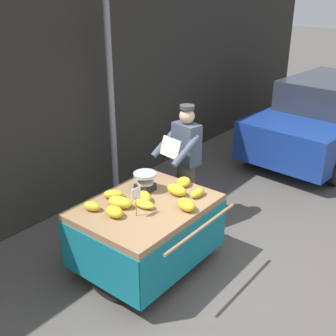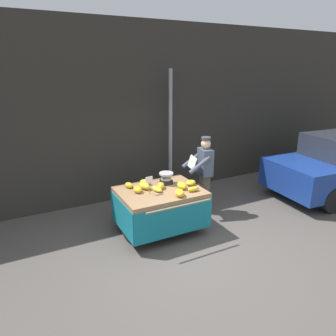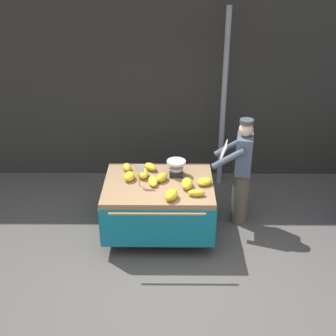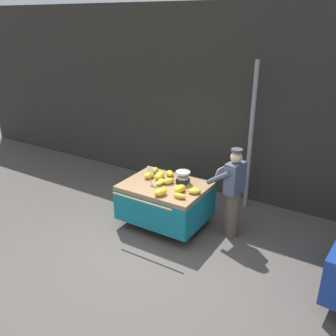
{
  "view_description": "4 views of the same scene",
  "coord_description": "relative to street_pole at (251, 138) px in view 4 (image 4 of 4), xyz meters",
  "views": [
    {
      "loc": [
        -3.32,
        -1.82,
        3.22
      ],
      "look_at": [
        0.16,
        0.94,
        1.25
      ],
      "focal_mm": 45.15,
      "sensor_mm": 36.0,
      "label": 1
    },
    {
      "loc": [
        -2.54,
        -3.94,
        3.1
      ],
      "look_at": [
        0.08,
        1.13,
        1.25
      ],
      "focal_mm": 33.32,
      "sensor_mm": 36.0,
      "label": 2
    },
    {
      "loc": [
        0.03,
        -4.48,
        4.02
      ],
      "look_at": [
        -0.0,
        0.89,
        1.19
      ],
      "focal_mm": 47.33,
      "sensor_mm": 36.0,
      "label": 3
    },
    {
      "loc": [
        3.21,
        -4.29,
        3.79
      ],
      "look_at": [
        -0.05,
        0.98,
        1.25
      ],
      "focal_mm": 39.06,
      "sensor_mm": 36.0,
      "label": 4
    }
  ],
  "objects": [
    {
      "name": "ground_plane",
      "position": [
        -0.92,
        -2.61,
        -1.54
      ],
      "size": [
        60.0,
        60.0,
        0.0
      ],
      "primitive_type": "plane",
      "color": "#514C47"
    },
    {
      "name": "back_wall",
      "position": [
        -0.92,
        0.44,
        0.53
      ],
      "size": [
        16.0,
        0.24,
        4.13
      ],
      "primitive_type": "cube",
      "color": "#2D2B26",
      "rests_on": "ground"
    },
    {
      "name": "street_pole",
      "position": [
        0.0,
        0.0,
        0.0
      ],
      "size": [
        0.09,
        0.09,
        3.08
      ],
      "primitive_type": "cylinder",
      "color": "gray",
      "rests_on": "ground"
    },
    {
      "name": "banana_cart",
      "position": [
        -1.06,
        -1.58,
        -0.89
      ],
      "size": [
        1.59,
        1.41,
        0.88
      ],
      "color": "#93704C",
      "rests_on": "ground"
    },
    {
      "name": "weighing_scale",
      "position": [
        -0.8,
        -1.35,
        -0.54
      ],
      "size": [
        0.28,
        0.28,
        0.24
      ],
      "color": "black",
      "rests_on": "banana_cart"
    },
    {
      "name": "price_sign",
      "position": [
        -1.32,
        -1.68,
        -0.41
      ],
      "size": [
        0.14,
        0.01,
        0.34
      ],
      "color": "#997A51",
      "rests_on": "banana_cart"
    },
    {
      "name": "banana_bunch_0",
      "position": [
        -0.88,
        -2.02,
        -0.6
      ],
      "size": [
        0.24,
        0.3,
        0.13
      ],
      "primitive_type": "ellipsoid",
      "rotation": [
        0.0,
        0.0,
        2.82
      ],
      "color": "gold",
      "rests_on": "banana_cart"
    },
    {
      "name": "banana_bunch_1",
      "position": [
        -0.65,
        -1.72,
        -0.6
      ],
      "size": [
        0.18,
        0.28,
        0.13
      ],
      "primitive_type": "ellipsoid",
      "rotation": [
        0.0,
        0.0,
        3.06
      ],
      "color": "gold",
      "rests_on": "banana_cart"
    },
    {
      "name": "banana_bunch_2",
      "position": [
        -1.48,
        -1.5,
        -0.6
      ],
      "size": [
        0.19,
        0.25,
        0.12
      ],
      "primitive_type": "ellipsoid",
      "rotation": [
        0.0,
        0.0,
        2.98
      ],
      "color": "gold",
      "rests_on": "banana_cart"
    },
    {
      "name": "banana_bunch_3",
      "position": [
        -1.3,
        -1.4,
        -0.6
      ],
      "size": [
        0.22,
        0.32,
        0.13
      ],
      "primitive_type": "ellipsoid",
      "rotation": [
        0.0,
        0.0,
        0.22
      ],
      "color": "yellow",
      "rests_on": "banana_cart"
    },
    {
      "name": "banana_bunch_4",
      "position": [
        -0.53,
        -1.94,
        -0.62
      ],
      "size": [
        0.24,
        0.12,
        0.09
      ],
      "primitive_type": "ellipsoid",
      "rotation": [
        0.0,
        0.0,
        1.56
      ],
      "color": "gold",
      "rests_on": "banana_cart"
    },
    {
      "name": "banana_bunch_5",
      "position": [
        -1.19,
        -1.19,
        -0.61
      ],
      "size": [
        0.25,
        0.27,
        0.11
      ],
      "primitive_type": "ellipsoid",
      "rotation": [
        0.0,
        0.0,
        0.7
      ],
      "color": "gold",
      "rests_on": "banana_cart"
    },
    {
      "name": "banana_bunch_6",
      "position": [
        -0.4,
        -1.63,
        -0.61
      ],
      "size": [
        0.28,
        0.25,
        0.1
      ],
      "primitive_type": "ellipsoid",
      "rotation": [
        0.0,
        0.0,
        2.02
      ],
      "color": "gold",
      "rests_on": "banana_cart"
    },
    {
      "name": "banana_bunch_7",
      "position": [
        -1.01,
        -1.53,
        -0.6
      ],
      "size": [
        0.22,
        0.26,
        0.12
      ],
      "primitive_type": "ellipsoid",
      "rotation": [
        0.0,
        0.0,
        2.66
      ],
      "color": "gold",
      "rests_on": "banana_cart"
    },
    {
      "name": "banana_bunch_8",
      "position": [
        -1.13,
        -1.62,
        -0.62
      ],
      "size": [
        0.16,
        0.28,
        0.09
      ],
      "primitive_type": "ellipsoid",
      "rotation": [
        0.0,
        0.0,
        0.11
      ],
      "color": "yellow",
      "rests_on": "banana_cart"
    },
    {
      "name": "banana_bunch_9",
      "position": [
        -1.54,
        -1.21,
        -0.61
      ],
      "size": [
        0.18,
        0.23,
        0.11
      ],
      "primitive_type": "ellipsoid",
      "rotation": [
        0.0,
        0.0,
        0.25
      ],
      "color": "gold",
      "rests_on": "banana_cart"
    },
    {
      "name": "vendor_person",
      "position": [
        0.18,
        -1.24,
        -0.67
      ],
      "size": [
        0.64,
        0.59,
        1.71
      ],
      "color": "brown",
      "rests_on": "ground"
    }
  ]
}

